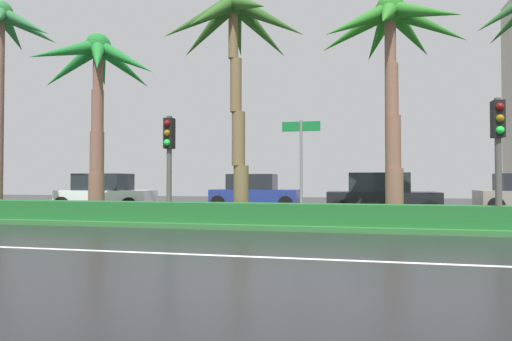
% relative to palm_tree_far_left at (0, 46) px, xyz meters
% --- Properties ---
extents(ground_plane, '(90.00, 42.00, 0.10)m').
position_rel_palm_tree_far_left_xyz_m(ground_plane, '(11.95, 1.05, -6.55)').
color(ground_plane, black).
extents(near_lane_divider_stripe, '(81.00, 0.14, 0.01)m').
position_rel_palm_tree_far_left_xyz_m(near_lane_divider_stripe, '(11.95, -5.95, -6.49)').
color(near_lane_divider_stripe, white).
rests_on(near_lane_divider_stripe, ground_plane).
extents(median_strip, '(85.50, 4.00, 0.15)m').
position_rel_palm_tree_far_left_xyz_m(median_strip, '(11.95, 0.05, -6.42)').
color(median_strip, '#2D6B33').
rests_on(median_strip, ground_plane).
extents(median_hedge, '(76.50, 0.70, 0.60)m').
position_rel_palm_tree_far_left_xyz_m(median_hedge, '(11.95, -1.35, -6.05)').
color(median_hedge, '#1E6028').
rests_on(median_hedge, median_strip).
extents(palm_tree_far_left, '(4.01, 4.08, 8.10)m').
position_rel_palm_tree_far_left_xyz_m(palm_tree_far_left, '(0.00, 0.00, 0.00)').
color(palm_tree_far_left, brown).
rests_on(palm_tree_far_left, median_strip).
extents(palm_tree_mid_left, '(4.82, 4.74, 6.61)m').
position_rel_palm_tree_far_left_xyz_m(palm_tree_mid_left, '(4.01, 0.22, -1.29)').
color(palm_tree_mid_left, brown).
rests_on(palm_tree_mid_left, median_strip).
extents(palm_tree_centre_left, '(4.72, 4.75, 7.55)m').
position_rel_palm_tree_far_left_xyz_m(palm_tree_centre_left, '(9.28, -0.27, -0.38)').
color(palm_tree_centre_left, brown).
rests_on(palm_tree_centre_left, median_strip).
extents(palm_tree_centre, '(4.78, 4.83, 7.11)m').
position_rel_palm_tree_far_left_xyz_m(palm_tree_centre, '(14.25, 0.25, -0.75)').
color(palm_tree_centre, brown).
rests_on(palm_tree_centre, median_strip).
extents(traffic_signal_median_left, '(0.28, 0.43, 3.29)m').
position_rel_palm_tree_far_left_xyz_m(traffic_signal_median_left, '(7.42, -1.20, -4.08)').
color(traffic_signal_median_left, '#4C4C47').
rests_on(traffic_signal_median_left, median_strip).
extents(traffic_signal_median_right, '(0.28, 0.43, 3.41)m').
position_rel_palm_tree_far_left_xyz_m(traffic_signal_median_right, '(16.71, -1.63, -4.00)').
color(traffic_signal_median_right, '#4C4C47').
rests_on(traffic_signal_median_right, median_strip).
extents(street_name_sign, '(1.10, 0.08, 3.00)m').
position_rel_palm_tree_far_left_xyz_m(street_name_sign, '(11.60, -1.47, -4.42)').
color(street_name_sign, slate).
rests_on(street_name_sign, median_strip).
extents(car_in_traffic_leading, '(4.30, 2.02, 1.72)m').
position_rel_palm_tree_far_left_xyz_m(car_in_traffic_leading, '(1.92, 4.17, -5.67)').
color(car_in_traffic_leading, white).
rests_on(car_in_traffic_leading, ground_plane).
extents(car_in_traffic_second, '(4.30, 2.02, 1.72)m').
position_rel_palm_tree_far_left_xyz_m(car_in_traffic_second, '(8.32, 7.09, -5.67)').
color(car_in_traffic_second, navy).
rests_on(car_in_traffic_second, ground_plane).
extents(car_in_traffic_third, '(4.30, 2.02, 1.72)m').
position_rel_palm_tree_far_left_xyz_m(car_in_traffic_third, '(14.16, 4.15, -5.67)').
color(car_in_traffic_third, black).
rests_on(car_in_traffic_third, ground_plane).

